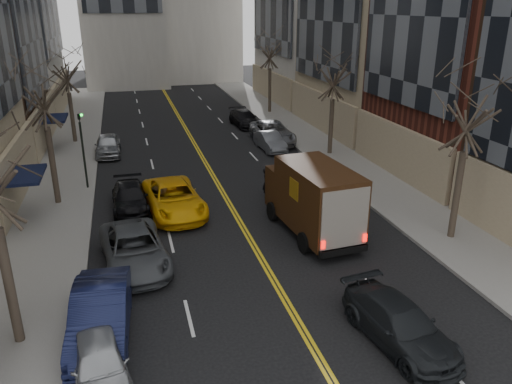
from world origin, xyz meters
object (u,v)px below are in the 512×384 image
Objects in this scene: observer_sedan at (400,324)px; taxi at (174,198)px; ups_truck at (313,199)px; pedestrian at (266,183)px.

taxi is (-5.64, 12.33, 0.12)m from observer_sedan.
ups_truck reaches higher than pedestrian.
observer_sedan is 2.83× the size of pedestrian.
observer_sedan is at bearing -70.84° from taxi.
observer_sedan is 13.19m from pedestrian.
observer_sedan is 13.56m from taxi.
ups_truck reaches higher than taxi.
ups_truck is at bearing -157.82° from pedestrian.
pedestrian is (5.12, 0.85, 0.07)m from taxi.
ups_truck is 5.09m from pedestrian.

